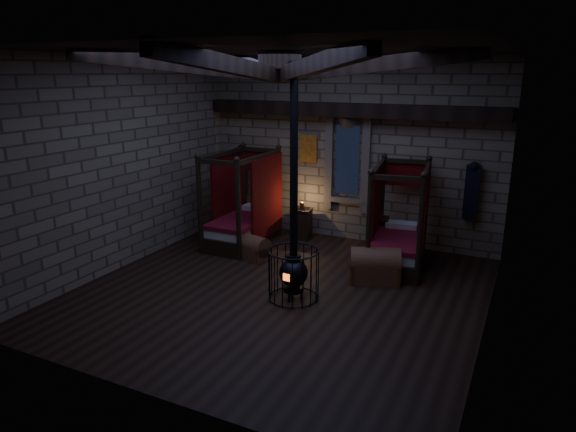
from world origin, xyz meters
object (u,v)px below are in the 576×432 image
at_px(stove, 294,268).
at_px(trunk_right, 375,266).
at_px(bed_right, 398,241).
at_px(trunk_left, 253,248).
at_px(bed_left, 244,221).

bearing_deg(stove, trunk_right, 58.28).
distance_m(bed_right, trunk_left, 3.07).
relative_size(bed_right, stove, 0.52).
bearing_deg(stove, bed_right, 69.19).
height_order(bed_right, trunk_left, bed_right).
height_order(trunk_left, trunk_right, trunk_right).
bearing_deg(trunk_left, trunk_right, 13.83).
distance_m(trunk_left, stove, 2.26).
distance_m(trunk_right, stove, 1.78).
bearing_deg(bed_right, stove, -124.32).
xyz_separation_m(bed_left, stove, (2.38, -2.32, 0.06)).
height_order(bed_left, trunk_right, bed_left).
xyz_separation_m(trunk_left, stove, (1.67, -1.48, 0.35)).
bearing_deg(bed_left, bed_right, 2.17).
bearing_deg(trunk_right, bed_right, 62.02).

